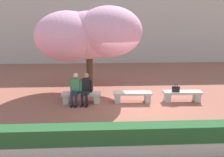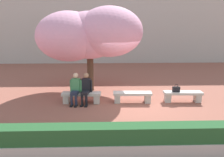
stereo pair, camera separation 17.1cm
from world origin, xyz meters
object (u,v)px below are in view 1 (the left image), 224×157
Objects in this scene: stone_bench_near_west at (132,95)px; stone_bench_center at (182,95)px; stone_bench_west_end at (82,96)px; cherry_tree_main at (88,35)px; person_seated_left at (76,88)px; person_seated_right at (86,87)px; handbag at (176,89)px.

stone_bench_near_west and stone_bench_center have the same top height.
stone_bench_west_end is 0.33× the size of cherry_tree_main.
stone_bench_west_end and stone_bench_near_west have the same top height.
stone_bench_center is 1.27× the size of person_seated_left.
stone_bench_west_end is 1.27× the size of person_seated_right.
person_seated_left and person_seated_right have the same top height.
cherry_tree_main is (0.46, 1.82, 2.05)m from person_seated_left.
stone_bench_center is (2.15, 0.00, 0.00)m from stone_bench_near_west.
person_seated_left reaches higher than stone_bench_west_end.
person_seated_right reaches higher than stone_bench_west_end.
cherry_tree_main reaches higher than stone_bench_center.
person_seated_left is at bearing -178.73° from stone_bench_near_west.
handbag is (3.80, 0.05, -0.12)m from person_seated_right.
stone_bench_center is 1.27× the size of person_seated_right.
stone_bench_west_end is 0.46m from person_seated_left.
person_seated_right is at bearing 0.04° from person_seated_left.
person_seated_left is 4.22m from handbag.
stone_bench_center is 0.41m from handbag.
cherry_tree_main is at bearing 75.70° from person_seated_left.
person_seated_left is 1.00× the size of person_seated_right.
stone_bench_near_west is 3.58m from cherry_tree_main.
stone_bench_near_west is at bearing 1.54° from person_seated_right.
person_seated_left is at bearing -179.36° from handbag.
stone_bench_west_end is 4.01m from handbag.
person_seated_right reaches higher than handbag.
person_seated_right is at bearing -91.18° from cherry_tree_main.
person_seated_right is (0.43, 0.00, 0.00)m from person_seated_left.
stone_bench_near_west is 4.82× the size of handbag.
handbag is (4.22, 0.05, -0.12)m from person_seated_left.
handbag reaches higher than stone_bench_near_west.
stone_bench_center is at bearing 0.00° from stone_bench_west_end.
person_seated_left is 3.81× the size of handbag.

